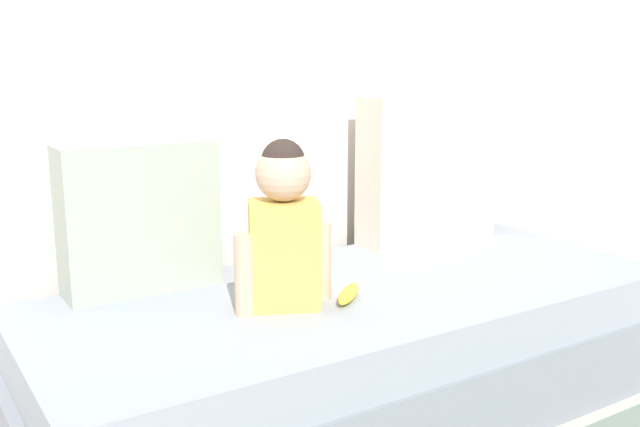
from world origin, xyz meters
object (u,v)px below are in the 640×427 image
object	(u,v)px
banana	(349,294)
throw_pillow_right	(428,169)
toddler	(284,225)
couch	(356,348)
throw_pillow_left	(139,217)

from	to	relation	value
banana	throw_pillow_right	bearing A→B (deg)	32.77
throw_pillow_right	toddler	size ratio (longest dim) A/B	1.18
toddler	banana	world-z (taller)	toddler
banana	couch	bearing A→B (deg)	43.03
throw_pillow_right	toddler	bearing A→B (deg)	-156.56
couch	throw_pillow_right	size ratio (longest dim) A/B	3.62
couch	throw_pillow_left	distance (m)	0.78
couch	banana	distance (m)	0.25
throw_pillow_left	throw_pillow_right	size ratio (longest dim) A/B	0.82
throw_pillow_right	toddler	distance (m)	0.91
couch	banana	size ratio (longest dim) A/B	12.03
throw_pillow_left	banana	bearing A→B (deg)	-41.54
throw_pillow_left	toddler	bearing A→B (deg)	-51.00
throw_pillow_left	banana	xyz separation A→B (m)	(0.47, -0.42, -0.21)
toddler	banana	xyz separation A→B (m)	(0.18, -0.06, -0.22)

